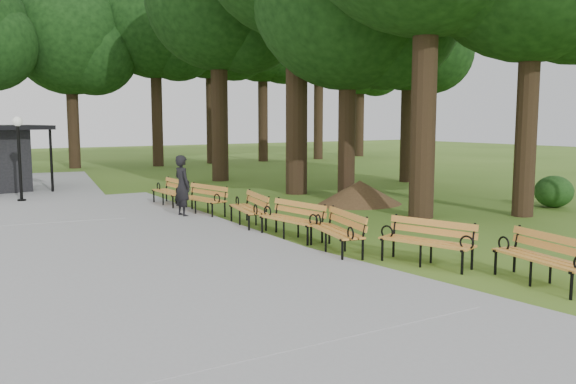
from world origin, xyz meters
TOP-DOWN VIEW (x-y plane):
  - ground at (0.00, 0.00)m, footprint 100.00×100.00m
  - path at (-4.00, 3.00)m, footprint 12.00×38.00m
  - person at (-0.72, 5.04)m, footprint 0.48×0.68m
  - lamp_post at (-4.10, 10.76)m, footprint 0.32×0.32m
  - dirt_mound at (5.14, 4.28)m, footprint 2.46×2.46m
  - bench_0 at (1.56, -4.80)m, footprint 0.95×1.98m
  - bench_1 at (0.94, -2.78)m, footprint 1.19×2.00m
  - bench_2 at (0.17, -0.97)m, footprint 1.05×2.00m
  - bench_3 at (0.17, 0.74)m, footprint 0.88×1.97m
  - bench_4 at (0.12, 2.74)m, footprint 1.02×1.99m
  - bench_5 at (-0.08, 5.16)m, footprint 0.98×1.99m
  - bench_6 at (-0.23, 7.29)m, footprint 0.65×1.90m
  - lawn_tree_5 at (11.42, 8.69)m, footprint 4.92×4.92m
  - tree_backdrop at (6.57, 23.18)m, footprint 37.25×9.43m
  - shrub_1 at (9.85, 0.43)m, footprint 1.18×1.18m

SIDE VIEW (x-z plane):
  - ground at x=0.00m, z-range 0.00..0.00m
  - shrub_1 at x=9.85m, z-range -0.50..0.50m
  - path at x=-4.00m, z-range 0.00..0.06m
  - dirt_mound at x=5.14m, z-range 0.00..0.78m
  - bench_0 at x=1.56m, z-range 0.00..0.88m
  - bench_1 at x=0.94m, z-range 0.00..0.88m
  - bench_2 at x=0.17m, z-range 0.00..0.88m
  - bench_3 at x=0.17m, z-range 0.00..0.88m
  - bench_4 at x=0.12m, z-range 0.00..0.88m
  - bench_5 at x=-0.08m, z-range 0.00..0.88m
  - bench_6 at x=-0.23m, z-range 0.00..0.88m
  - person at x=-0.72m, z-range 0.00..1.76m
  - lamp_post at x=-4.10m, z-range 0.65..3.51m
  - lawn_tree_5 at x=11.42m, z-range 1.94..10.86m
  - tree_backdrop at x=6.57m, z-range 0.00..16.18m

